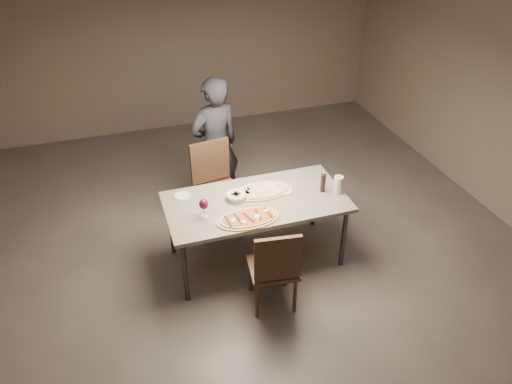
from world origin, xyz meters
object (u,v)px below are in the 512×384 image
object	(u,v)px
chair_near	(275,266)
carafe	(338,185)
dining_table	(256,205)
diner	(215,146)
ham_pizza	(263,190)
chair_far	(215,181)
zucchini_pizza	(248,218)
pepper_mill_left	(338,185)
bread_basket	(236,196)

from	to	relation	value
chair_near	carafe	bearing A→B (deg)	41.38
dining_table	diner	xyz separation A→B (m)	(-0.14, 1.09, 0.14)
dining_table	diner	size ratio (longest dim) A/B	1.08
ham_pizza	diner	xyz separation A→B (m)	(-0.25, 0.96, 0.07)
ham_pizza	chair_far	size ratio (longest dim) A/B	0.62
chair_near	zucchini_pizza	bearing A→B (deg)	111.65
dining_table	diner	bearing A→B (deg)	97.41
zucchini_pizza	diner	size ratio (longest dim) A/B	0.37
pepper_mill_left	chair_near	world-z (taller)	pepper_mill_left
bread_basket	chair_near	size ratio (longest dim) A/B	0.22
carafe	bread_basket	bearing A→B (deg)	168.69
pepper_mill_left	diner	distance (m)	1.55
bread_basket	pepper_mill_left	size ratio (longest dim) A/B	0.98
zucchini_pizza	diner	xyz separation A→B (m)	(0.03, 1.37, 0.07)
dining_table	chair_far	world-z (taller)	chair_far
dining_table	chair_far	size ratio (longest dim) A/B	1.79
diner	carafe	bearing A→B (deg)	112.81
carafe	chair_near	world-z (taller)	carafe
chair_far	zucchini_pizza	bearing A→B (deg)	84.94
carafe	chair_far	world-z (taller)	chair_far
ham_pizza	chair_far	distance (m)	0.76
zucchini_pizza	diner	distance (m)	1.37
pepper_mill_left	chair_far	size ratio (longest dim) A/B	0.20
chair_near	chair_far	bearing A→B (deg)	104.33
ham_pizza	chair_near	bearing A→B (deg)	-83.39
diner	chair_far	bearing A→B (deg)	57.39
ham_pizza	bread_basket	world-z (taller)	bread_basket
chair_near	chair_far	size ratio (longest dim) A/B	0.92
ham_pizza	bread_basket	bearing A→B (deg)	-152.33
zucchini_pizza	bread_basket	xyz separation A→B (m)	(-0.02, 0.36, 0.03)
zucchini_pizza	ham_pizza	distance (m)	0.50
carafe	dining_table	bearing A→B (deg)	171.41
ham_pizza	bread_basket	distance (m)	0.30
dining_table	chair_near	distance (m)	0.75
chair_near	chair_far	distance (m)	1.50
zucchini_pizza	bread_basket	size ratio (longest dim) A/B	3.05
dining_table	ham_pizza	bearing A→B (deg)	48.63
zucchini_pizza	diner	world-z (taller)	diner
ham_pizza	carafe	bearing A→B (deg)	-1.54
chair_near	diner	distance (m)	1.84
zucchini_pizza	ham_pizza	xyz separation A→B (m)	(0.28, 0.41, -0.00)
ham_pizza	bread_basket	size ratio (longest dim) A/B	3.09
carafe	diner	world-z (taller)	diner
dining_table	bread_basket	distance (m)	0.22
dining_table	bread_basket	bearing A→B (deg)	157.19
dining_table	zucchini_pizza	bearing A→B (deg)	-121.03
carafe	chair_near	distance (m)	1.12
dining_table	chair_near	xyz separation A→B (m)	(-0.06, -0.72, -0.18)
zucchini_pizza	pepper_mill_left	xyz separation A→B (m)	(1.00, 0.16, 0.08)
dining_table	chair_far	distance (m)	0.82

